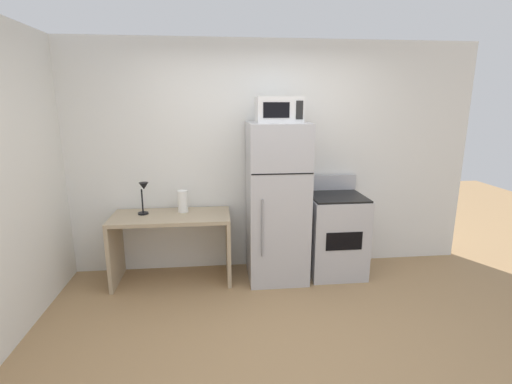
# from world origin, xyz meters

# --- Properties ---
(ground_plane) EXTENTS (12.00, 12.00, 0.00)m
(ground_plane) POSITION_xyz_m (0.00, 0.00, 0.00)
(ground_plane) COLOR #9E7A51
(wall_back_white) EXTENTS (5.00, 0.10, 2.60)m
(wall_back_white) POSITION_xyz_m (0.00, 1.70, 1.30)
(wall_back_white) COLOR white
(wall_back_white) RESTS_ON ground
(desk) EXTENTS (1.26, 0.58, 0.75)m
(desk) POSITION_xyz_m (-1.00, 1.34, 0.53)
(desk) COLOR tan
(desk) RESTS_ON ground
(desk_lamp) EXTENTS (0.14, 0.12, 0.35)m
(desk_lamp) POSITION_xyz_m (-1.28, 1.39, 0.99)
(desk_lamp) COLOR black
(desk_lamp) RESTS_ON desk
(paper_towel_roll) EXTENTS (0.11, 0.11, 0.24)m
(paper_towel_roll) POSITION_xyz_m (-0.87, 1.45, 0.87)
(paper_towel_roll) COLOR white
(paper_towel_roll) RESTS_ON desk
(refrigerator) EXTENTS (0.63, 0.66, 1.72)m
(refrigerator) POSITION_xyz_m (0.15, 1.31, 0.86)
(refrigerator) COLOR #B7B7BC
(refrigerator) RESTS_ON ground
(microwave) EXTENTS (0.46, 0.35, 0.26)m
(microwave) POSITION_xyz_m (0.15, 1.29, 1.85)
(microwave) COLOR silver
(microwave) RESTS_ON refrigerator
(oven_range) EXTENTS (0.62, 0.61, 1.10)m
(oven_range) POSITION_xyz_m (0.83, 1.33, 0.47)
(oven_range) COLOR #B7B7BC
(oven_range) RESTS_ON ground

